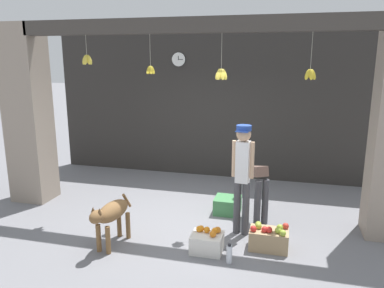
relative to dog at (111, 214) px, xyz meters
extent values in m
plane|color=slate|center=(0.84, 1.09, -0.50)|extent=(60.00, 60.00, 0.00)
cube|color=#2D2B28|center=(0.84, 3.73, 1.16)|extent=(7.63, 0.12, 3.32)
cube|color=gray|center=(-2.33, 1.39, 1.16)|extent=(0.70, 0.60, 3.32)
cube|color=#3D3833|center=(0.84, 1.21, 2.70)|extent=(5.73, 0.24, 0.24)
cylinder|color=#B2AD99|center=(-0.92, 1.20, 2.42)|extent=(0.01, 0.01, 0.32)
ellipsoid|color=yellow|center=(-0.87, 1.20, 2.18)|extent=(0.12, 0.06, 0.18)
ellipsoid|color=yellow|center=(-0.92, 1.24, 2.18)|extent=(0.06, 0.12, 0.18)
ellipsoid|color=yellow|center=(-0.96, 1.20, 2.18)|extent=(0.12, 0.06, 0.18)
ellipsoid|color=yellow|center=(-0.92, 1.15, 2.18)|extent=(0.06, 0.12, 0.18)
cylinder|color=#B2AD99|center=(0.21, 1.21, 2.33)|extent=(0.01, 0.01, 0.50)
ellipsoid|color=yellow|center=(0.25, 1.21, 2.02)|extent=(0.10, 0.05, 0.15)
ellipsoid|color=yellow|center=(0.23, 1.24, 2.02)|extent=(0.08, 0.09, 0.15)
ellipsoid|color=yellow|center=(0.19, 1.24, 2.02)|extent=(0.08, 0.09, 0.15)
ellipsoid|color=yellow|center=(0.17, 1.21, 2.02)|extent=(0.10, 0.05, 0.15)
ellipsoid|color=yellow|center=(0.19, 1.18, 2.02)|extent=(0.08, 0.09, 0.15)
ellipsoid|color=yellow|center=(0.23, 1.18, 2.02)|extent=(0.08, 0.09, 0.15)
cylinder|color=#B2AD99|center=(1.38, 1.19, 2.31)|extent=(0.01, 0.01, 0.53)
ellipsoid|color=yellow|center=(1.42, 1.19, 1.96)|extent=(0.12, 0.07, 0.19)
ellipsoid|color=yellow|center=(1.40, 1.23, 1.96)|extent=(0.10, 0.12, 0.20)
ellipsoid|color=yellow|center=(1.35, 1.23, 1.96)|extent=(0.10, 0.12, 0.20)
ellipsoid|color=yellow|center=(1.33, 1.19, 1.96)|extent=(0.12, 0.07, 0.19)
ellipsoid|color=yellow|center=(1.35, 1.15, 1.96)|extent=(0.10, 0.12, 0.20)
ellipsoid|color=yellow|center=(1.40, 1.15, 1.96)|extent=(0.10, 0.12, 0.20)
cylinder|color=#B2AD99|center=(2.69, 1.21, 2.32)|extent=(0.01, 0.01, 0.53)
ellipsoid|color=yellow|center=(2.73, 1.21, 1.97)|extent=(0.11, 0.06, 0.18)
ellipsoid|color=yellow|center=(2.70, 1.25, 1.97)|extent=(0.08, 0.11, 0.18)
ellipsoid|color=yellow|center=(2.65, 1.24, 1.97)|extent=(0.11, 0.09, 0.18)
ellipsoid|color=yellow|center=(2.65, 1.18, 1.97)|extent=(0.11, 0.09, 0.18)
ellipsoid|color=yellow|center=(2.70, 1.17, 1.97)|extent=(0.08, 0.11, 0.18)
ellipsoid|color=brown|center=(0.01, 0.04, 0.03)|extent=(0.37, 0.71, 0.27)
cylinder|color=brown|center=(0.05, -0.22, -0.30)|extent=(0.07, 0.07, 0.41)
cylinder|color=brown|center=(-0.11, -0.20, -0.30)|extent=(0.07, 0.07, 0.41)
cylinder|color=brown|center=(0.13, 0.28, -0.30)|extent=(0.07, 0.07, 0.41)
cylinder|color=brown|center=(-0.03, 0.31, -0.30)|extent=(0.07, 0.07, 0.41)
ellipsoid|color=brown|center=(-0.05, -0.32, 0.09)|extent=(0.21, 0.27, 0.18)
cone|color=brown|center=(0.00, -0.33, 0.19)|extent=(0.06, 0.06, 0.08)
cone|color=brown|center=(-0.11, -0.32, 0.19)|extent=(0.06, 0.06, 0.08)
cylinder|color=brown|center=(0.07, 0.41, 0.06)|extent=(0.08, 0.21, 0.27)
cylinder|color=#424247|center=(1.86, 0.86, -0.08)|extent=(0.11, 0.11, 0.86)
cylinder|color=#424247|center=(1.72, 0.88, -0.08)|extent=(0.11, 0.11, 0.86)
cube|color=white|center=(1.79, 0.87, 0.67)|extent=(0.22, 0.19, 0.64)
cylinder|color=tan|center=(1.93, 0.85, 0.71)|extent=(0.06, 0.06, 0.56)
cylinder|color=tan|center=(1.65, 0.89, 0.71)|extent=(0.06, 0.06, 0.56)
sphere|color=tan|center=(1.79, 0.87, 1.10)|extent=(0.22, 0.22, 0.22)
cylinder|color=#234299|center=(1.79, 0.87, 1.20)|extent=(0.23, 0.23, 0.08)
cube|color=#234299|center=(1.78, 0.76, 1.17)|extent=(0.20, 0.14, 0.01)
cylinder|color=#424247|center=(2.01, 1.26, -0.12)|extent=(0.11, 0.11, 0.77)
cylinder|color=#424247|center=(2.13, 1.33, -0.12)|extent=(0.11, 0.11, 0.77)
cube|color=brown|center=(1.93, 1.52, 0.34)|extent=(0.48, 0.60, 0.31)
sphere|color=black|center=(1.75, 1.83, 0.41)|extent=(0.19, 0.19, 0.19)
cube|color=silver|center=(1.39, 0.18, -0.37)|extent=(0.45, 0.37, 0.26)
sphere|color=orange|center=(1.26, 0.24, -0.20)|extent=(0.09, 0.09, 0.09)
sphere|color=orange|center=(1.37, 0.24, -0.20)|extent=(0.09, 0.09, 0.09)
sphere|color=orange|center=(1.49, 0.25, -0.20)|extent=(0.09, 0.09, 0.09)
sphere|color=orange|center=(1.28, 0.27, -0.20)|extent=(0.09, 0.09, 0.09)
sphere|color=orange|center=(1.48, 0.15, -0.20)|extent=(0.09, 0.09, 0.09)
sphere|color=orange|center=(1.48, 0.14, -0.20)|extent=(0.09, 0.09, 0.09)
sphere|color=orange|center=(1.52, 0.28, -0.20)|extent=(0.09, 0.09, 0.09)
cube|color=tan|center=(2.24, 0.48, -0.36)|extent=(0.55, 0.34, 0.29)
sphere|color=red|center=(2.18, 0.41, -0.17)|extent=(0.09, 0.09, 0.09)
sphere|color=#99B238|center=(2.39, 0.53, -0.17)|extent=(0.09, 0.09, 0.09)
sphere|color=red|center=(2.47, 0.60, -0.17)|extent=(0.09, 0.09, 0.09)
sphere|color=#99B238|center=(2.43, 0.36, -0.17)|extent=(0.09, 0.09, 0.09)
sphere|color=#99B238|center=(2.09, 0.50, -0.17)|extent=(0.09, 0.09, 0.09)
sphere|color=red|center=(2.02, 0.39, -0.17)|extent=(0.09, 0.09, 0.09)
sphere|color=#99B238|center=(2.37, 0.42, -0.17)|extent=(0.09, 0.09, 0.09)
sphere|color=red|center=(2.24, 0.41, -0.17)|extent=(0.09, 0.09, 0.09)
sphere|color=#99B238|center=(2.08, 0.55, -0.17)|extent=(0.09, 0.09, 0.09)
cube|color=#42844C|center=(1.46, 1.62, -0.36)|extent=(0.45, 0.44, 0.28)
cylinder|color=silver|center=(1.74, -0.04, -0.38)|extent=(0.08, 0.08, 0.25)
cylinder|color=black|center=(1.74, -0.04, -0.24)|extent=(0.04, 0.04, 0.03)
cylinder|color=black|center=(-0.03, 3.66, 2.17)|extent=(0.32, 0.01, 0.32)
cylinder|color=white|center=(-0.03, 3.65, 2.17)|extent=(0.31, 0.02, 0.31)
cube|color=black|center=(-0.03, 3.64, 2.20)|extent=(0.01, 0.01, 0.09)
cube|color=black|center=(0.01, 3.64, 2.17)|extent=(0.12, 0.01, 0.01)
camera|label=1|loc=(2.39, -4.61, 2.23)|focal=35.00mm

